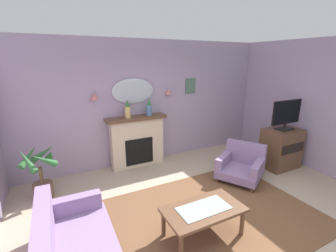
% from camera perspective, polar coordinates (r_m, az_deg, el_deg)
% --- Properties ---
extents(floor, '(6.97, 6.33, 0.10)m').
position_cam_1_polar(floor, '(3.97, 12.67, -22.40)').
color(floor, tan).
rests_on(floor, ground).
extents(wall_back, '(6.97, 0.10, 2.82)m').
position_cam_1_polar(wall_back, '(5.54, -4.53, 5.76)').
color(wall_back, '#9E8CA8').
rests_on(wall_back, ground).
extents(patterned_rug, '(3.20, 2.40, 0.01)m').
position_cam_1_polar(patterned_rug, '(4.05, 10.81, -20.34)').
color(patterned_rug, brown).
rests_on(patterned_rug, ground).
extents(fireplace, '(1.36, 0.36, 1.16)m').
position_cam_1_polar(fireplace, '(5.41, -7.52, -3.80)').
color(fireplace, beige).
rests_on(fireplace, ground).
extents(mantel_vase_right, '(0.12, 0.12, 0.41)m').
position_cam_1_polar(mantel_vase_right, '(5.12, -9.83, 3.98)').
color(mantel_vase_right, tan).
rests_on(mantel_vase_right, fireplace).
extents(mantel_vase_centre, '(0.13, 0.13, 0.40)m').
position_cam_1_polar(mantel_vase_centre, '(5.28, -4.65, 4.44)').
color(mantel_vase_centre, '#4C7093').
rests_on(mantel_vase_centre, fireplace).
extents(wall_mirror, '(0.96, 0.06, 0.56)m').
position_cam_1_polar(wall_mirror, '(5.28, -8.50, 8.41)').
color(wall_mirror, '#B2BCC6').
extents(wall_sconce_left, '(0.14, 0.14, 0.14)m').
position_cam_1_polar(wall_sconce_left, '(5.03, -17.55, 6.91)').
color(wall_sconce_left, '#D17066').
extents(wall_sconce_right, '(0.14, 0.14, 0.14)m').
position_cam_1_polar(wall_sconce_right, '(5.57, 0.08, 8.45)').
color(wall_sconce_right, '#D17066').
extents(framed_picture, '(0.28, 0.03, 0.36)m').
position_cam_1_polar(framed_picture, '(5.93, 5.48, 9.72)').
color(framed_picture, '#4C6B56').
extents(coffee_table, '(1.10, 0.60, 0.45)m').
position_cam_1_polar(coffee_table, '(3.43, 8.64, -19.98)').
color(coffee_table, brown).
rests_on(coffee_table, ground).
extents(floral_couch, '(0.89, 1.73, 0.76)m').
position_cam_1_polar(floral_couch, '(3.17, -22.66, -26.20)').
color(floral_couch, gray).
rests_on(floral_couch, ground).
extents(armchair_beside_couch, '(1.11, 1.10, 0.71)m').
position_cam_1_polar(armchair_beside_couch, '(5.10, 17.48, -8.91)').
color(armchair_beside_couch, gray).
rests_on(armchair_beside_couch, ground).
extents(tv_cabinet, '(0.80, 0.57, 0.90)m').
position_cam_1_polar(tv_cabinet, '(5.89, 25.76, -4.88)').
color(tv_cabinet, brown).
rests_on(tv_cabinet, ground).
extents(tv_flatscreen, '(0.84, 0.24, 0.65)m').
position_cam_1_polar(tv_flatscreen, '(5.67, 26.89, 2.61)').
color(tv_flatscreen, black).
rests_on(tv_flatscreen, tv_cabinet).
extents(potted_plant_tall_palm, '(0.64, 0.65, 0.98)m').
position_cam_1_polar(potted_plant_tall_palm, '(4.70, -28.53, -10.04)').
color(potted_plant_tall_palm, brown).
rests_on(potted_plant_tall_palm, ground).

